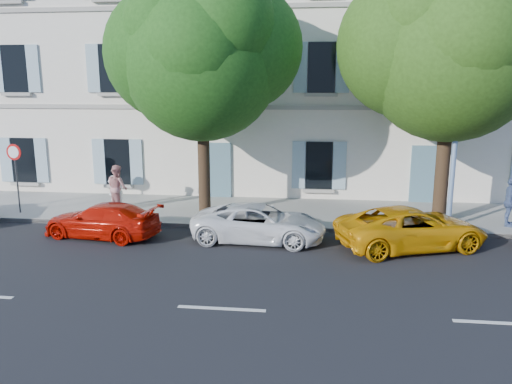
# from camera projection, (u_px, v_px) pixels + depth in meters

# --- Properties ---
(ground) EXTENTS (90.00, 90.00, 0.00)m
(ground) POSITION_uv_depth(u_px,v_px,m) (246.00, 251.00, 15.07)
(ground) COLOR black
(sidewalk) EXTENTS (36.00, 4.50, 0.15)m
(sidewalk) POSITION_uv_depth(u_px,v_px,m) (261.00, 212.00, 19.37)
(sidewalk) COLOR #A09E96
(sidewalk) RESTS_ON ground
(kerb) EXTENTS (36.00, 0.16, 0.16)m
(kerb) POSITION_uv_depth(u_px,v_px,m) (255.00, 227.00, 17.26)
(kerb) COLOR #9E998E
(kerb) RESTS_ON ground
(building) EXTENTS (28.00, 7.00, 12.00)m
(building) POSITION_uv_depth(u_px,v_px,m) (274.00, 61.00, 23.71)
(building) COLOR white
(building) RESTS_ON ground
(car_red_coupe) EXTENTS (4.09, 2.20, 1.13)m
(car_red_coupe) POSITION_uv_depth(u_px,v_px,m) (102.00, 220.00, 16.37)
(car_red_coupe) COLOR #BE1205
(car_red_coupe) RESTS_ON ground
(car_white_coupe) EXTENTS (4.34, 2.18, 1.18)m
(car_white_coupe) POSITION_uv_depth(u_px,v_px,m) (259.00, 223.00, 15.94)
(car_white_coupe) COLOR white
(car_white_coupe) RESTS_ON ground
(car_yellow_supercar) EXTENTS (5.02, 3.52, 1.27)m
(car_yellow_supercar) POSITION_uv_depth(u_px,v_px,m) (411.00, 228.00, 15.23)
(car_yellow_supercar) COLOR orange
(car_yellow_supercar) RESTS_ON ground
(tree_left) EXTENTS (5.55, 5.55, 8.61)m
(tree_left) POSITION_uv_depth(u_px,v_px,m) (202.00, 62.00, 17.42)
(tree_left) COLOR #3A2819
(tree_left) RESTS_ON sidewalk
(tree_right) EXTENTS (5.81, 5.81, 8.95)m
(tree_right) POSITION_uv_depth(u_px,v_px,m) (451.00, 55.00, 16.47)
(tree_right) COLOR #3A2819
(tree_right) RESTS_ON sidewalk
(road_sign) EXTENTS (0.61, 0.11, 2.62)m
(road_sign) POSITION_uv_depth(u_px,v_px,m) (15.00, 163.00, 18.61)
(road_sign) COLOR #383A3D
(road_sign) RESTS_ON sidewalk
(street_lamp) EXTENTS (0.31, 1.80, 8.44)m
(street_lamp) POSITION_uv_depth(u_px,v_px,m) (461.00, 84.00, 15.88)
(street_lamp) COLOR #7293BF
(street_lamp) RESTS_ON sidewalk
(pedestrian_a) EXTENTS (0.70, 0.66, 1.61)m
(pedestrian_a) POSITION_uv_depth(u_px,v_px,m) (116.00, 187.00, 19.71)
(pedestrian_a) COLOR white
(pedestrian_a) RESTS_ON sidewalk
(pedestrian_b) EXTENTS (1.08, 1.06, 1.76)m
(pedestrian_b) POSITION_uv_depth(u_px,v_px,m) (118.00, 187.00, 19.29)
(pedestrian_b) COLOR tan
(pedestrian_b) RESTS_ON sidewalk
(pedestrian_c) EXTENTS (0.72, 1.08, 1.70)m
(pedestrian_c) POSITION_uv_depth(u_px,v_px,m) (510.00, 202.00, 17.02)
(pedestrian_c) COLOR slate
(pedestrian_c) RESTS_ON sidewalk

